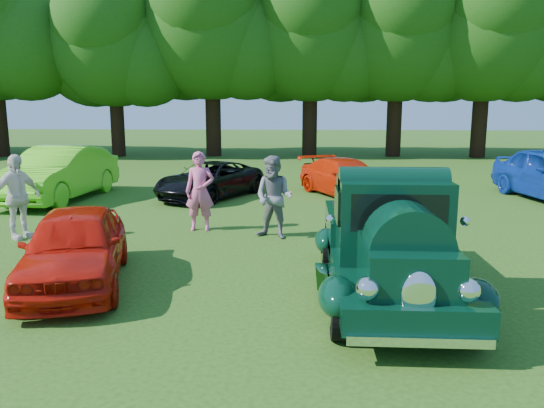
# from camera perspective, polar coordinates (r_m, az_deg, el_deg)

# --- Properties ---
(ground) EXTENTS (120.00, 120.00, 0.00)m
(ground) POSITION_cam_1_polar(r_m,az_deg,el_deg) (8.51, 1.57, -10.05)
(ground) COLOR #254911
(ground) RESTS_ON ground
(hero_pickup) EXTENTS (2.28, 4.90, 1.91)m
(hero_pickup) POSITION_cam_1_polar(r_m,az_deg,el_deg) (8.53, 12.35, -4.39)
(hero_pickup) COLOR black
(hero_pickup) RESTS_ON ground
(red_convertible) EXTENTS (2.50, 4.11, 1.31)m
(red_convertible) POSITION_cam_1_polar(r_m,az_deg,el_deg) (9.53, -20.43, -4.34)
(red_convertible) COLOR red
(red_convertible) RESTS_ON ground
(back_car_lime) EXTENTS (2.15, 5.31, 1.71)m
(back_car_lime) POSITION_cam_1_polar(r_m,az_deg,el_deg) (18.29, -21.93, 3.06)
(back_car_lime) COLOR #57D51C
(back_car_lime) RESTS_ON ground
(back_car_black) EXTENTS (3.59, 4.65, 1.17)m
(back_car_black) POSITION_cam_1_polar(r_m,az_deg,el_deg) (17.57, -6.70, 2.59)
(back_car_black) COLOR black
(back_car_black) RESTS_ON ground
(back_car_orange) EXTENTS (3.54, 4.59, 1.24)m
(back_car_orange) POSITION_cam_1_polar(r_m,az_deg,el_deg) (17.96, 7.96, 2.83)
(back_car_orange) COLOR red
(back_car_orange) RESTS_ON ground
(spectator_pink) EXTENTS (0.71, 0.48, 1.92)m
(spectator_pink) POSITION_cam_1_polar(r_m,az_deg,el_deg) (12.89, -7.76, 1.36)
(spectator_pink) COLOR #D9598D
(spectator_pink) RESTS_ON ground
(spectator_grey) EXTENTS (1.12, 1.00, 1.89)m
(spectator_grey) POSITION_cam_1_polar(r_m,az_deg,el_deg) (12.02, 0.22, 0.72)
(spectator_grey) COLOR slate
(spectator_grey) RESTS_ON ground
(spectator_white) EXTENTS (0.97, 1.22, 1.93)m
(spectator_white) POSITION_cam_1_polar(r_m,az_deg,el_deg) (13.26, -25.77, 0.69)
(spectator_white) COLOR silver
(spectator_white) RESTS_ON ground
(tree_line) EXTENTS (62.71, 10.40, 11.89)m
(tree_line) POSITION_cam_1_polar(r_m,az_deg,el_deg) (32.04, 2.88, 18.12)
(tree_line) COLOR black
(tree_line) RESTS_ON ground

